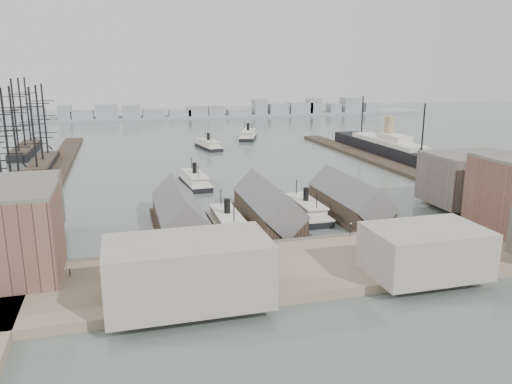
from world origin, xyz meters
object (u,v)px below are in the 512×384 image
object	(u,v)px
ocean_steamer	(388,147)
horse_cart_left	(117,271)
ferry_docked_west	(227,222)
horse_cart_center	(258,261)
tram	(439,238)
horse_cart_right	(420,255)

from	to	relation	value
ocean_steamer	horse_cart_left	distance (m)	183.83
ferry_docked_west	ocean_steamer	bearing A→B (deg)	42.39
ocean_steamer	horse_cart_center	distance (m)	164.68
horse_cart_left	tram	bearing A→B (deg)	-74.15
horse_cart_left	horse_cart_center	bearing A→B (deg)	-76.37
tram	horse_cart_left	xyz separation A→B (m)	(-75.97, 2.66, -1.03)
tram	horse_cart_right	bearing A→B (deg)	-149.48
ferry_docked_west	horse_cart_left	world-z (taller)	ferry_docked_west
tram	horse_cart_center	world-z (taller)	tram
horse_cart_left	horse_cart_right	world-z (taller)	horse_cart_left
ocean_steamer	horse_cart_right	bearing A→B (deg)	-117.01
horse_cart_right	horse_cart_center	bearing A→B (deg)	67.22
horse_cart_left	horse_cart_right	distance (m)	67.60
ocean_steamer	horse_cart_left	xyz separation A→B (m)	(-134.96, -124.81, -1.48)
horse_cart_right	ferry_docked_west	bearing A→B (deg)	31.48
horse_cart_left	horse_cart_center	size ratio (longest dim) A/B	1.02
ocean_steamer	horse_cart_right	size ratio (longest dim) A/B	21.35
ocean_steamer	ferry_docked_west	bearing A→B (deg)	-137.61
ferry_docked_west	tram	distance (m)	55.86
tram	horse_cart_right	distance (m)	10.61
horse_cart_right	ocean_steamer	bearing A→B (deg)	-40.38
horse_cart_left	horse_cart_right	size ratio (longest dim) A/B	1.04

